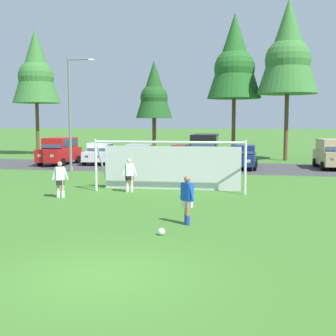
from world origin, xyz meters
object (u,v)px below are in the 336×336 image
(parked_car_slot_left, at_px, (100,153))
(street_lamp, at_px, (72,113))
(player_striker_near, at_px, (187,200))
(soccer_goal, at_px, (171,164))
(parked_car_slot_far_left, at_px, (60,151))
(soccer_ball, at_px, (162,232))
(parked_car_slot_end, at_px, (334,157))
(parked_car_slot_center_left, at_px, (139,155))
(parked_car_slot_far_right, at_px, (332,153))
(parked_car_slot_right, at_px, (243,157))
(parked_car_slot_center_right, at_px, (205,150))
(player_winger_left, at_px, (129,175))
(parked_car_slot_center, at_px, (184,157))
(player_midfield_center, at_px, (60,180))

(parked_car_slot_left, bearing_deg, street_lamp, -89.51)
(player_striker_near, xyz_separation_m, parked_car_slot_left, (-10.31, 20.26, 0.05))
(soccer_goal, height_order, parked_car_slot_far_left, soccer_goal)
(soccer_ball, xyz_separation_m, parked_car_slot_end, (8.26, 21.40, 0.77))
(parked_car_slot_center_left, height_order, parked_car_slot_far_right, parked_car_slot_far_right)
(soccer_ball, height_order, parked_car_slot_far_left, parked_car_slot_far_left)
(parked_car_slot_right, distance_m, street_lamp, 12.59)
(parked_car_slot_left, relative_size, parked_car_slot_center_right, 0.89)
(parked_car_slot_center_right, bearing_deg, player_winger_left, -101.27)
(parked_car_slot_left, bearing_deg, parked_car_slot_end, -1.52)
(player_winger_left, bearing_deg, parked_car_slot_end, 49.17)
(parked_car_slot_far_left, bearing_deg, parked_car_slot_right, -1.81)
(parked_car_slot_center, xyz_separation_m, parked_car_slot_right, (4.29, 0.61, 0.00))
(player_midfield_center, height_order, parked_car_slot_center_left, parked_car_slot_center_left)
(parked_car_slot_far_left, xyz_separation_m, parked_car_slot_left, (3.01, 1.11, -0.24))
(player_striker_near, bearing_deg, soccer_goal, 104.81)
(parked_car_slot_far_left, bearing_deg, parked_car_slot_center_right, -4.77)
(player_midfield_center, height_order, street_lamp, street_lamp)
(player_winger_left, xyz_separation_m, parked_car_slot_right, (5.08, 12.31, 0.05))
(player_winger_left, xyz_separation_m, street_lamp, (-6.42, 8.27, 3.18))
(parked_car_slot_center_right, relative_size, parked_car_slot_right, 1.15)
(parked_car_slot_left, bearing_deg, parked_car_slot_center_right, -13.35)
(parked_car_slot_center_right, bearing_deg, player_midfield_center, -109.55)
(street_lamp, bearing_deg, player_striker_near, -54.99)
(player_midfield_center, distance_m, parked_car_slot_end, 21.07)
(parked_car_slot_far_left, distance_m, parked_car_slot_left, 3.21)
(player_winger_left, height_order, parked_car_slot_center_left, parked_car_slot_center_left)
(parked_car_slot_right, bearing_deg, parked_car_slot_center_left, -179.17)
(parked_car_slot_right, xyz_separation_m, parked_car_slot_far_right, (6.40, 1.29, 0.24))
(soccer_ball, bearing_deg, parked_car_slot_end, 68.89)
(parked_car_slot_left, xyz_separation_m, parked_car_slot_center, (7.27, -2.17, 0.00))
(street_lamp, bearing_deg, parked_car_slot_end, 15.90)
(soccer_ball, xyz_separation_m, parked_car_slot_center, (-2.51, 19.70, 0.77))
(street_lamp, bearing_deg, parked_car_slot_center_right, 21.82)
(player_striker_near, height_order, parked_car_slot_center_right, parked_car_slot_center_right)
(street_lamp, bearing_deg, parked_car_slot_left, 90.49)
(parked_car_slot_center_left, relative_size, parked_car_slot_center, 1.00)
(parked_car_slot_center_right, bearing_deg, parked_car_slot_far_right, 11.27)
(soccer_ball, height_order, parked_car_slot_end, parked_car_slot_end)
(player_striker_near, xyz_separation_m, player_midfield_center, (-6.45, 4.20, 0.00))
(parked_car_slot_far_left, relative_size, parked_car_slot_center_right, 0.95)
(parked_car_slot_center_right, bearing_deg, soccer_ball, -87.21)
(parked_car_slot_center_right, height_order, street_lamp, street_lamp)
(soccer_ball, relative_size, player_midfield_center, 0.13)
(parked_car_slot_far_left, bearing_deg, parked_car_slot_end, 1.71)
(parked_car_slot_far_left, relative_size, parked_car_slot_right, 1.09)
(parked_car_slot_end, bearing_deg, parked_car_slot_center_left, -175.21)
(player_midfield_center, bearing_deg, parked_car_slot_end, 47.68)
(parked_car_slot_far_left, distance_m, parked_car_slot_far_right, 20.98)
(soccer_ball, distance_m, street_lamp, 19.36)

